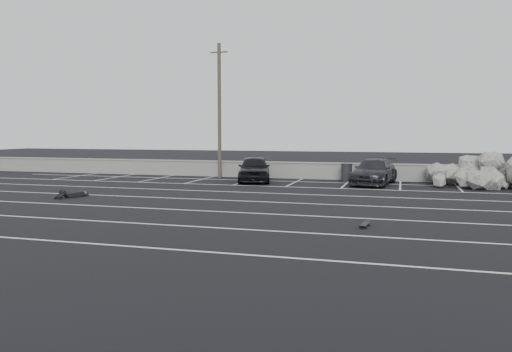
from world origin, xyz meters
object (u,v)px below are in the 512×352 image
(person, at_px, (76,192))
(car_left, at_px, (254,169))
(skateboard, at_px, (365,225))
(trash_bin, at_px, (347,172))
(car_right, at_px, (374,172))
(utility_pole, at_px, (219,110))
(riprap_pile, at_px, (485,175))

(person, bearing_deg, car_left, 71.63)
(person, bearing_deg, skateboard, -1.24)
(car_left, distance_m, trash_bin, 5.59)
(car_right, bearing_deg, utility_pole, -179.17)
(car_left, relative_size, person, 2.03)
(utility_pole, distance_m, riprap_pile, 16.23)
(car_left, xyz_separation_m, person, (-5.86, -9.03, -0.57))
(car_right, relative_size, skateboard, 6.40)
(car_right, relative_size, person, 2.20)
(utility_pole, relative_size, skateboard, 11.15)
(riprap_pile, distance_m, person, 21.14)
(riprap_pile, bearing_deg, utility_pole, 176.01)
(trash_bin, relative_size, skateboard, 1.39)
(trash_bin, height_order, person, trash_bin)
(trash_bin, bearing_deg, skateboard, -81.81)
(car_left, height_order, person, car_left)
(skateboard, bearing_deg, riprap_pile, 75.20)
(trash_bin, bearing_deg, utility_pole, 178.60)
(trash_bin, bearing_deg, car_right, -35.73)
(riprap_pile, bearing_deg, car_left, -176.24)
(car_right, xyz_separation_m, person, (-12.83, -9.57, -0.51))
(car_left, relative_size, skateboard, 5.88)
(utility_pole, xyz_separation_m, trash_bin, (8.22, -0.20, -3.83))
(utility_pole, height_order, trash_bin, utility_pole)
(car_right, relative_size, riprap_pile, 0.81)
(riprap_pile, bearing_deg, car_right, -177.01)
(utility_pole, bearing_deg, car_right, -8.07)
(skateboard, bearing_deg, car_right, 98.75)
(car_right, xyz_separation_m, utility_pole, (-9.90, 1.40, 3.66))
(riprap_pile, relative_size, person, 2.71)
(car_left, bearing_deg, utility_pole, 131.13)
(car_left, bearing_deg, trash_bin, 2.91)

